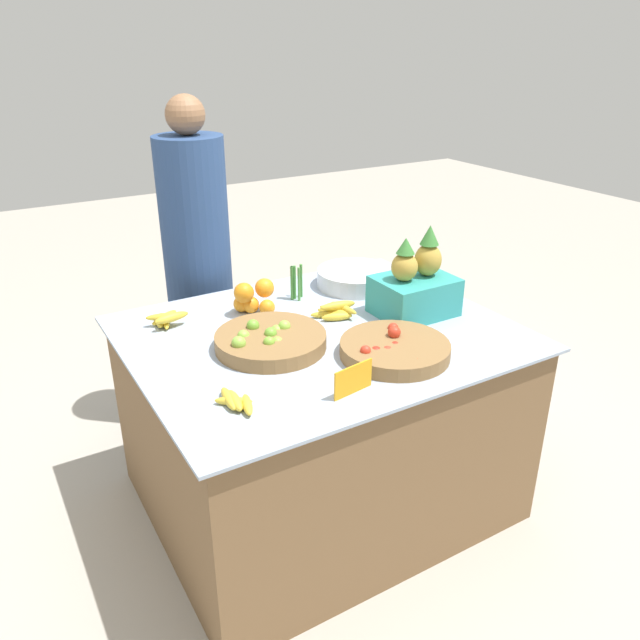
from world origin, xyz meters
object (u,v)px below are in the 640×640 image
(metal_bowl, at_px, (356,278))
(price_sign, at_px, (353,379))
(lime_bowl, at_px, (270,340))
(produce_crate, at_px, (415,287))
(tomato_basket, at_px, (395,349))
(vendor_person, at_px, (200,283))

(metal_bowl, relative_size, price_sign, 2.28)
(lime_bowl, bearing_deg, metal_bowl, 30.22)
(price_sign, relative_size, produce_crate, 0.42)
(lime_bowl, height_order, price_sign, price_sign)
(produce_crate, bearing_deg, tomato_basket, -138.31)
(tomato_basket, height_order, produce_crate, produce_crate)
(tomato_basket, bearing_deg, lime_bowl, 141.44)
(tomato_basket, height_order, vendor_person, vendor_person)
(tomato_basket, xyz_separation_m, vendor_person, (-0.30, 1.14, -0.07))
(lime_bowl, relative_size, produce_crate, 1.12)
(metal_bowl, height_order, price_sign, price_sign)
(price_sign, relative_size, vendor_person, 0.10)
(tomato_basket, bearing_deg, price_sign, -152.73)
(lime_bowl, distance_m, price_sign, 0.43)
(metal_bowl, relative_size, produce_crate, 0.97)
(lime_bowl, distance_m, metal_bowl, 0.71)
(tomato_basket, bearing_deg, vendor_person, 104.65)
(tomato_basket, bearing_deg, produce_crate, 41.69)
(lime_bowl, xyz_separation_m, produce_crate, (0.64, -0.02, 0.08))
(lime_bowl, height_order, vendor_person, vendor_person)
(lime_bowl, relative_size, price_sign, 2.63)
(lime_bowl, height_order, produce_crate, produce_crate)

